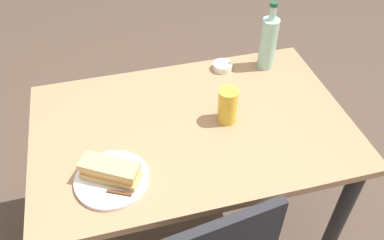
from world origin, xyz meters
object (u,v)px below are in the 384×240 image
object	(u,v)px
baguette_sandwich_near	(110,171)
water_bottle	(268,42)
beer_glass	(228,106)
dining_table	(192,146)
olive_bowl	(223,66)
plate_near	(112,179)
knife_near	(108,191)

from	to	relation	value
baguette_sandwich_near	water_bottle	distance (m)	0.87
baguette_sandwich_near	beer_glass	distance (m)	0.49
beer_glass	dining_table	bearing A→B (deg)	-4.56
olive_bowl	baguette_sandwich_near	bearing A→B (deg)	42.66
plate_near	water_bottle	xyz separation A→B (m)	(-0.72, -0.47, 0.11)
dining_table	water_bottle	world-z (taller)	water_bottle
dining_table	water_bottle	xyz separation A→B (m)	(-0.41, -0.28, 0.24)
plate_near	olive_bowl	world-z (taller)	olive_bowl
water_bottle	beer_glass	distance (m)	0.40
dining_table	plate_near	xyz separation A→B (m)	(0.32, 0.19, 0.13)
plate_near	baguette_sandwich_near	size ratio (longest dim) A/B	1.22
baguette_sandwich_near	olive_bowl	xyz separation A→B (m)	(-0.54, -0.49, -0.03)
baguette_sandwich_near	olive_bowl	world-z (taller)	baguette_sandwich_near
plate_near	baguette_sandwich_near	xyz separation A→B (m)	(0.00, 0.00, 0.04)
plate_near	water_bottle	world-z (taller)	water_bottle
plate_near	beer_glass	world-z (taller)	beer_glass
dining_table	plate_near	bearing A→B (deg)	31.13
olive_bowl	dining_table	bearing A→B (deg)	54.25
plate_near	knife_near	bearing A→B (deg)	70.89
plate_near	olive_bowl	distance (m)	0.73
knife_near	beer_glass	size ratio (longest dim) A/B	1.19
plate_near	dining_table	bearing A→B (deg)	-148.87
dining_table	knife_near	distance (m)	0.44
baguette_sandwich_near	knife_near	bearing A→B (deg)	70.89
beer_glass	water_bottle	bearing A→B (deg)	-133.34
plate_near	olive_bowl	bearing A→B (deg)	-137.34
knife_near	olive_bowl	size ratio (longest dim) A/B	1.98
water_bottle	olive_bowl	xyz separation A→B (m)	(0.19, -0.02, -0.11)
olive_bowl	knife_near	bearing A→B (deg)	44.56
knife_near	dining_table	bearing A→B (deg)	-144.06
baguette_sandwich_near	olive_bowl	bearing A→B (deg)	-137.34
plate_near	water_bottle	size ratio (longest dim) A/B	0.80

